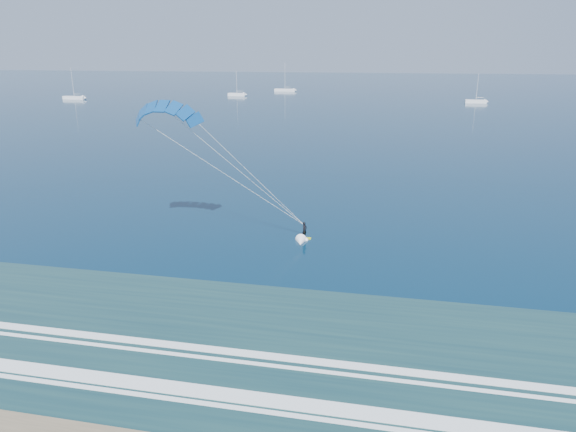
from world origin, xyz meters
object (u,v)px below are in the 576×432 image
(sailboat_0, at_px, (74,98))
(sailboat_2, at_px, (285,90))
(sailboat_1, at_px, (237,94))
(sailboat_3, at_px, (476,101))
(kitesurfer_rig, at_px, (234,167))

(sailboat_0, relative_size, sailboat_2, 0.92)
(sailboat_0, xyz_separation_m, sailboat_1, (56.99, 27.48, -0.01))
(sailboat_1, xyz_separation_m, sailboat_3, (92.73, -13.02, 0.00))
(sailboat_0, xyz_separation_m, sailboat_2, (71.27, 56.74, 0.01))
(sailboat_0, height_order, sailboat_3, sailboat_0)
(kitesurfer_rig, xyz_separation_m, sailboat_2, (-35.61, 193.98, -6.68))
(sailboat_1, distance_m, sailboat_2, 32.55)
(sailboat_1, bearing_deg, sailboat_2, 63.99)
(kitesurfer_rig, distance_m, sailboat_0, 174.08)
(kitesurfer_rig, bearing_deg, sailboat_0, 127.91)
(kitesurfer_rig, relative_size, sailboat_2, 1.34)
(sailboat_2, height_order, sailboat_3, sailboat_2)
(kitesurfer_rig, bearing_deg, sailboat_3, 74.23)
(sailboat_1, xyz_separation_m, sailboat_2, (14.28, 29.26, 0.02))
(kitesurfer_rig, bearing_deg, sailboat_2, 100.40)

